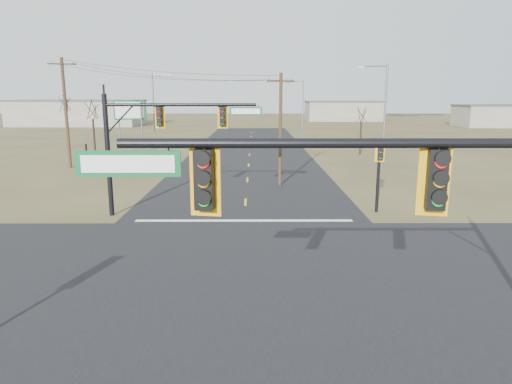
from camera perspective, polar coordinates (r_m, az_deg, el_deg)
ground at (r=18.17m, az=-2.07°, el=-10.04°), size 320.00×320.00×0.00m
road_ew at (r=18.16m, az=-2.07°, el=-10.01°), size 160.00×14.00×0.02m
road_ns at (r=18.16m, az=-2.07°, el=-10.01°), size 14.00×160.00×0.02m
stop_bar_far at (r=25.26m, az=-1.52°, el=-3.58°), size 12.00×0.40×0.01m
mast_arm_near at (r=8.62m, az=22.17°, el=-2.19°), size 10.33×0.49×6.62m
mast_arm_far at (r=26.23m, az=-11.87°, el=7.76°), size 8.84×0.41×6.90m
pedestal_signal_ne at (r=27.42m, az=15.22°, el=4.02°), size 0.66×0.57×4.40m
utility_pole_near at (r=34.58m, az=3.07°, el=8.01°), size 2.04×0.53×8.43m
utility_pole_far at (r=46.91m, az=-22.67°, el=9.23°), size 2.42×0.86×10.23m
highway_sign at (r=52.74m, az=-15.48°, el=8.96°), size 3.24×0.99×6.26m
streetlight_a at (r=43.19m, az=15.55°, el=9.63°), size 2.67×0.40×9.54m
streetlight_b at (r=64.00m, az=5.68°, el=10.30°), size 2.49×0.39×8.88m
streetlight_c at (r=56.30m, az=-12.46°, el=10.12°), size 2.60×0.28×9.34m
bare_tree_a at (r=52.94m, az=-19.80°, el=9.73°), size 3.16×3.16×6.77m
bare_tree_b at (r=65.62m, az=-22.80°, el=10.30°), size 3.69×3.69×7.40m
bare_tree_c at (r=54.92m, az=13.07°, el=9.41°), size 2.82×2.82×5.89m
warehouse_left at (r=114.35m, az=-21.26°, el=9.16°), size 28.00×14.00×5.50m
warehouse_mid at (r=129.23m, az=10.87°, el=9.88°), size 20.00×12.00×5.00m
warehouse_right at (r=115.54m, az=28.24°, el=8.33°), size 18.00×10.00×4.50m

